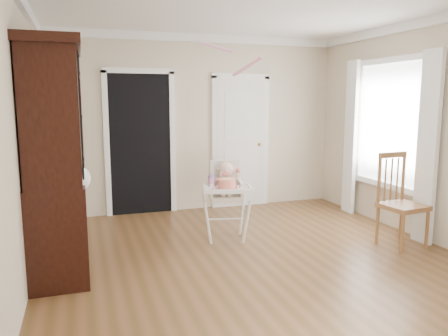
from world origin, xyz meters
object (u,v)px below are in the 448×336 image
object	(u,v)px
dining_chair	(401,203)
high_chair	(226,191)
sippy_cup	(211,181)
china_cabinet	(56,160)
cake	(227,184)

from	to	relation	value
dining_chair	high_chair	bearing A→B (deg)	149.21
sippy_cup	china_cabinet	size ratio (longest dim) A/B	0.08
high_chair	cake	distance (m)	0.29
sippy_cup	china_cabinet	distance (m)	1.77
cake	dining_chair	bearing A→B (deg)	-17.35
high_chair	dining_chair	bearing A→B (deg)	-11.00
cake	sippy_cup	world-z (taller)	sippy_cup
china_cabinet	dining_chair	distance (m)	3.87
high_chair	cake	size ratio (longest dim) A/B	3.79
cake	china_cabinet	bearing A→B (deg)	-174.73
high_chair	cake	xyz separation A→B (m)	(-0.07, -0.25, 0.14)
high_chair	sippy_cup	size ratio (longest dim) A/B	5.77
cake	sippy_cup	distance (m)	0.23
dining_chair	sippy_cup	bearing A→B (deg)	153.03
cake	dining_chair	size ratio (longest dim) A/B	0.24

